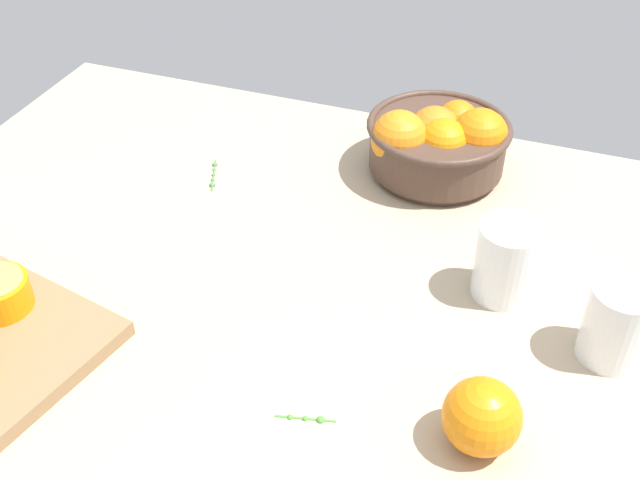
{
  "coord_description": "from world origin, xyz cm",
  "views": [
    {
      "loc": [
        25.24,
        -71.57,
        68.14
      ],
      "look_at": [
        -2.12,
        3.86,
        4.13
      ],
      "focal_mm": 44.11,
      "sensor_mm": 36.0,
      "label": 1
    }
  ],
  "objects_px": {
    "fruit_bowl": "(439,142)",
    "loose_orange_1": "(482,417)",
    "second_glass": "(505,266)",
    "juice_glass": "(616,324)"
  },
  "relations": [
    {
      "from": "fruit_bowl",
      "to": "second_glass",
      "type": "xyz_separation_m",
      "value": [
        0.14,
        -0.24,
        -0.01
      ]
    },
    {
      "from": "juice_glass",
      "to": "second_glass",
      "type": "xyz_separation_m",
      "value": [
        -0.14,
        0.06,
        -0.0
      ]
    },
    {
      "from": "fruit_bowl",
      "to": "juice_glass",
      "type": "bearing_deg",
      "value": -47.46
    },
    {
      "from": "fruit_bowl",
      "to": "loose_orange_1",
      "type": "height_order",
      "value": "fruit_bowl"
    },
    {
      "from": "juice_glass",
      "to": "second_glass",
      "type": "distance_m",
      "value": 0.15
    },
    {
      "from": "second_glass",
      "to": "loose_orange_1",
      "type": "relative_size",
      "value": 1.25
    },
    {
      "from": "juice_glass",
      "to": "loose_orange_1",
      "type": "height_order",
      "value": "juice_glass"
    },
    {
      "from": "fruit_bowl",
      "to": "juice_glass",
      "type": "height_order",
      "value": "fruit_bowl"
    },
    {
      "from": "fruit_bowl",
      "to": "loose_orange_1",
      "type": "relative_size",
      "value": 2.65
    },
    {
      "from": "second_glass",
      "to": "loose_orange_1",
      "type": "xyz_separation_m",
      "value": [
        0.02,
        -0.24,
        -0.0
      ]
    }
  ]
}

